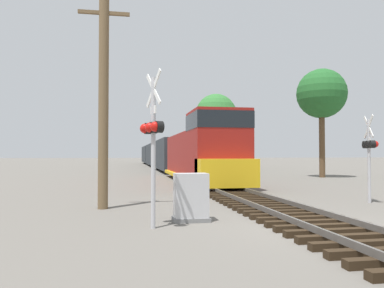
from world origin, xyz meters
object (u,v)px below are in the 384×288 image
at_px(tree_far_right, 322,94).
at_px(crossing_signal_far, 370,148).
at_px(relay_cabinet, 191,198).
at_px(tree_deep_background, 219,115).
at_px(freight_train, 163,155).
at_px(crossing_signal_near, 152,134).
at_px(tree_mid_background, 216,115).
at_px(utility_pole, 104,99).

bearing_deg(tree_far_right, crossing_signal_far, -113.13).
height_order(relay_cabinet, tree_deep_background, tree_deep_background).
bearing_deg(freight_train, tree_deep_background, -2.47).
distance_m(crossing_signal_near, relay_cabinet, 2.28).
distance_m(crossing_signal_far, tree_mid_background, 32.36).
relative_size(freight_train, tree_far_right, 7.54).
height_order(freight_train, tree_mid_background, tree_mid_background).
distance_m(freight_train, tree_mid_background, 9.49).
distance_m(relay_cabinet, tree_mid_background, 36.47).
bearing_deg(relay_cabinet, crossing_signal_near, -143.82).
bearing_deg(utility_pole, tree_deep_background, 69.77).
relative_size(crossing_signal_far, tree_deep_background, 0.35).
relative_size(crossing_signal_far, tree_mid_background, 0.37).
xyz_separation_m(relay_cabinet, tree_deep_background, (10.89, 39.60, 6.68)).
xyz_separation_m(crossing_signal_near, utility_pole, (-1.46, 3.79, 1.41)).
height_order(freight_train, tree_deep_background, tree_deep_background).
xyz_separation_m(utility_pole, tree_mid_background, (11.84, 31.80, 3.00)).
xyz_separation_m(freight_train, tree_mid_background, (6.17, -5.21, 4.99)).
distance_m(crossing_signal_far, relay_cabinet, 8.27).
bearing_deg(tree_far_right, tree_deep_background, 98.82).
height_order(utility_pole, tree_mid_background, tree_mid_background).
distance_m(crossing_signal_near, utility_pole, 4.30).
distance_m(crossing_signal_near, crossing_signal_far, 9.54).
bearing_deg(tree_mid_background, tree_deep_background, 71.02).
relative_size(freight_train, relay_cabinet, 49.89).
bearing_deg(freight_train, utility_pole, -98.71).
xyz_separation_m(crossing_signal_far, relay_cabinet, (-7.66, -2.75, -1.47)).
distance_m(utility_pole, tree_mid_background, 34.07).
height_order(tree_mid_background, tree_deep_background, tree_deep_background).
height_order(crossing_signal_near, relay_cabinet, crossing_signal_near).
bearing_deg(tree_deep_background, crossing_signal_far, -95.01).
xyz_separation_m(freight_train, crossing_signal_near, (-4.21, -40.80, 0.58)).
bearing_deg(crossing_signal_near, tree_mid_background, 144.83).
height_order(crossing_signal_far, tree_far_right, tree_far_right).
xyz_separation_m(freight_train, tree_deep_background, (7.84, -0.34, 5.49)).
distance_m(freight_train, tree_deep_background, 9.58).
relative_size(crossing_signal_near, tree_far_right, 0.45).
height_order(crossing_signal_near, utility_pole, utility_pole).
height_order(relay_cabinet, tree_mid_background, tree_mid_background).
xyz_separation_m(relay_cabinet, tree_mid_background, (9.21, 34.74, 6.18)).
xyz_separation_m(utility_pole, tree_deep_background, (13.51, 36.67, 3.50)).
height_order(crossing_signal_far, tree_mid_background, tree_mid_background).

